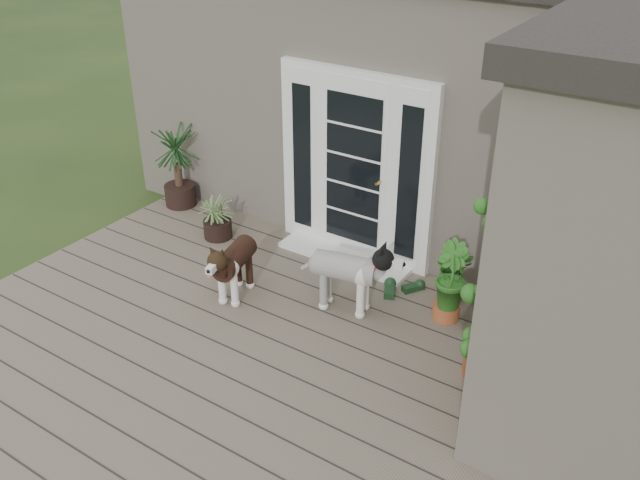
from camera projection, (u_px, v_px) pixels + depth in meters
The scene contains 15 objects.
deck at pixel (249, 362), 6.41m from camera, with size 6.20×4.60×0.12m, color #6B5B4C.
house_main at pixel (452, 92), 8.77m from camera, with size 7.40×4.00×3.10m, color #665E54.
house_wing at pixel (639, 263), 5.08m from camera, with size 1.60×2.40×3.10m, color #665E54.
door_unit at pixel (355, 167), 7.55m from camera, with size 1.90×0.14×2.15m, color white.
door_step at pixel (344, 257), 7.92m from camera, with size 1.60×0.40×0.05m, color white.
brindle_dog at pixel (235, 268), 7.11m from camera, with size 0.34×0.80×0.66m, color #331C12, non-canonical shape.
white_dog at pixel (345, 279), 6.88m from camera, with size 0.37×0.86×0.72m, color beige, non-canonical shape.
spider_plant at pixel (217, 215), 8.23m from camera, with size 0.57×0.57×0.61m, color #94A465, non-canonical shape.
yucca at pixel (177, 166), 8.88m from camera, with size 0.77×0.77×1.12m, color #113417, non-canonical shape.
herb_a at pixel (452, 277), 7.12m from camera, with size 0.38×0.38×0.49m, color #184F16.
herb_b at pixel (448, 292), 6.76m from camera, with size 0.42×0.42×0.62m, color #164C15.
herb_c at pixel (556, 306), 6.56m from camera, with size 0.40×0.40×0.62m, color #1D5919.
sapling at pixel (495, 284), 5.69m from camera, with size 0.57×0.57×1.92m, color #224B15, non-canonical shape.
clog_left at pixel (390, 289), 7.29m from camera, with size 0.15×0.32×0.10m, color #143419, non-canonical shape.
clog_right at pixel (413, 287), 7.33m from camera, with size 0.13×0.28×0.08m, color black, non-canonical shape.
Camera 1 is at (3.34, -3.43, 4.18)m, focal length 38.58 mm.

